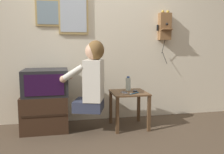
{
  "coord_description": "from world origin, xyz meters",
  "views": [
    {
      "loc": [
        -0.45,
        -2.37,
        1.13
      ],
      "look_at": [
        0.18,
        0.69,
        0.72
      ],
      "focal_mm": 38.0,
      "sensor_mm": 36.0,
      "label": 1
    }
  ],
  "objects": [
    {
      "name": "water_bottle",
      "position": [
        0.45,
        0.85,
        0.6
      ],
      "size": [
        0.07,
        0.07,
        0.2
      ],
      "color": "silver",
      "rests_on": "side_table"
    },
    {
      "name": "tv_stand",
      "position": [
        -0.7,
        0.87,
        0.24
      ],
      "size": [
        0.6,
        0.52,
        0.48
      ],
      "color": "#382316",
      "rests_on": "ground_plane"
    },
    {
      "name": "framed_picture",
      "position": [
        -0.62,
        1.18,
        1.6
      ],
      "size": [
        0.39,
        0.03,
        0.37
      ],
      "color": "tan"
    },
    {
      "name": "person",
      "position": [
        -0.09,
        0.64,
        0.73
      ],
      "size": [
        0.6,
        0.52,
        0.91
      ],
      "rotation": [
        0.0,
        0.0,
        1.26
      ],
      "color": "#2D3347",
      "rests_on": "ground_plane"
    },
    {
      "name": "wall_mirror",
      "position": [
        -0.29,
        1.17,
        1.62
      ],
      "size": [
        0.42,
        0.03,
        0.64
      ],
      "color": "tan"
    },
    {
      "name": "cell_phone_held",
      "position": [
        0.35,
        0.68,
        0.51
      ],
      "size": [
        0.08,
        0.13,
        0.01
      ],
      "rotation": [
        0.0,
        0.0,
        0.16
      ],
      "color": "silver",
      "rests_on": "side_table"
    },
    {
      "name": "ground_plane",
      "position": [
        0.0,
        0.0,
        0.0
      ],
      "size": [
        14.0,
        14.0,
        0.0
      ],
      "primitive_type": "plane",
      "color": "#4C3D2D"
    },
    {
      "name": "cell_phone_spare",
      "position": [
        0.53,
        0.77,
        0.51
      ],
      "size": [
        0.09,
        0.14,
        0.01
      ],
      "rotation": [
        0.0,
        0.0,
        -0.28
      ],
      "color": "black",
      "rests_on": "side_table"
    },
    {
      "name": "wall_phone_antique",
      "position": [
        1.11,
        1.13,
        1.44
      ],
      "size": [
        0.22,
        0.18,
        0.83
      ],
      "color": "brown"
    },
    {
      "name": "toothbrush",
      "position": [
        0.46,
        0.6,
        0.51
      ],
      "size": [
        0.16,
        0.13,
        0.02
      ],
      "rotation": [
        0.0,
        0.0,
        2.24
      ],
      "color": "#338CD8",
      "rests_on": "side_table"
    },
    {
      "name": "television",
      "position": [
        -0.68,
        0.88,
        0.65
      ],
      "size": [
        0.58,
        0.52,
        0.34
      ],
      "color": "#232326",
      "rests_on": "tv_stand"
    },
    {
      "name": "side_table",
      "position": [
        0.44,
        0.74,
        0.4
      ],
      "size": [
        0.48,
        0.49,
        0.5
      ],
      "color": "brown",
      "rests_on": "ground_plane"
    },
    {
      "name": "wall_back",
      "position": [
        0.0,
        1.21,
        1.27
      ],
      "size": [
        6.8,
        0.05,
        2.55
      ],
      "color": "beige",
      "rests_on": "ground_plane"
    }
  ]
}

